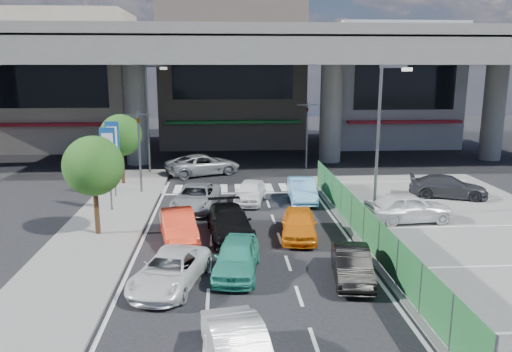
{
  "coord_description": "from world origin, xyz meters",
  "views": [
    {
      "loc": [
        -0.99,
        -19.08,
        7.92
      ],
      "look_at": [
        0.68,
        5.98,
        2.37
      ],
      "focal_mm": 35.0,
      "sensor_mm": 36.0,
      "label": 1
    }
  ],
  "objects": [
    {
      "name": "street_lamp_left",
      "position": [
        -6.33,
        18.0,
        4.77
      ],
      "size": [
        1.65,
        0.22,
        8.0
      ],
      "color": "#595B60",
      "rests_on": "ground"
    },
    {
      "name": "parked_sedan_dgrey",
      "position": [
        12.69,
        9.63,
        0.72
      ],
      "size": [
        4.93,
        3.26,
        1.33
      ],
      "primitive_type": "imported",
      "rotation": [
        0.0,
        0.0,
        1.24
      ],
      "color": "#2D2E32",
      "rests_on": "parking_lot"
    },
    {
      "name": "ground",
      "position": [
        0.0,
        0.0,
        0.0
      ],
      "size": [
        120.0,
        120.0,
        0.0
      ],
      "primitive_type": "plane",
      "color": "black",
      "rests_on": "ground"
    },
    {
      "name": "sedan_white_mid_left",
      "position": [
        -3.01,
        -1.88,
        0.61
      ],
      "size": [
        3.1,
        4.79,
        1.23
      ],
      "primitive_type": "imported",
      "rotation": [
        0.0,
        0.0,
        -0.26
      ],
      "color": "silver",
      "rests_on": "ground"
    },
    {
      "name": "expressway",
      "position": [
        0.0,
        22.0,
        8.76
      ],
      "size": [
        64.0,
        14.0,
        10.75
      ],
      "color": "#61615C",
      "rests_on": "ground"
    },
    {
      "name": "signboard_far",
      "position": [
        -7.6,
        10.99,
        3.06
      ],
      "size": [
        0.8,
        0.14,
        4.7
      ],
      "color": "#595B60",
      "rests_on": "ground"
    },
    {
      "name": "building_east",
      "position": [
        16.0,
        31.97,
        5.99
      ],
      "size": [
        12.0,
        10.9,
        12.0
      ],
      "color": "gray",
      "rests_on": "ground"
    },
    {
      "name": "wagon_silver_front_left",
      "position": [
        -2.56,
        8.26,
        0.68
      ],
      "size": [
        2.94,
        5.15,
        1.36
      ],
      "primitive_type": "imported",
      "rotation": [
        0.0,
        0.0,
        -0.15
      ],
      "color": "gray",
      "rests_on": "ground"
    },
    {
      "name": "traffic_light_right",
      "position": [
        5.5,
        19.0,
        3.94
      ],
      "size": [
        1.6,
        1.24,
        5.2
      ],
      "color": "#595B60",
      "rests_on": "ground"
    },
    {
      "name": "hatch_black_mid_right",
      "position": [
        3.77,
        -1.8,
        0.62
      ],
      "size": [
        1.83,
        3.93,
        1.25
      ],
      "primitive_type": "imported",
      "rotation": [
        0.0,
        0.0,
        -0.14
      ],
      "color": "black",
      "rests_on": "ground"
    },
    {
      "name": "sedan_black_mid",
      "position": [
        -0.73,
        3.48,
        0.69
      ],
      "size": [
        2.46,
        4.94,
        1.38
      ],
      "primitive_type": "imported",
      "rotation": [
        0.0,
        0.0,
        0.11
      ],
      "color": "black",
      "rests_on": "ground"
    },
    {
      "name": "tree_far",
      "position": [
        -7.8,
        14.5,
        3.39
      ],
      "size": [
        2.8,
        2.8,
        4.8
      ],
      "color": "#382314",
      "rests_on": "ground"
    },
    {
      "name": "kei_truck_front_right",
      "position": [
        3.67,
        9.53,
        0.69
      ],
      "size": [
        1.64,
        4.25,
        1.38
      ],
      "primitive_type": "imported",
      "rotation": [
        0.0,
        0.0,
        -0.04
      ],
      "color": "#5FA5D0",
      "rests_on": "ground"
    },
    {
      "name": "building_center",
      "position": [
        0.0,
        32.97,
        7.49
      ],
      "size": [
        14.0,
        10.9,
        15.0
      ],
      "color": "gray",
      "rests_on": "ground"
    },
    {
      "name": "tree_near",
      "position": [
        -7.0,
        4.0,
        3.39
      ],
      "size": [
        2.8,
        2.8,
        4.8
      ],
      "color": "#382314",
      "rests_on": "ground"
    },
    {
      "name": "traffic_light_left",
      "position": [
        -6.2,
        12.0,
        3.94
      ],
      "size": [
        1.6,
        1.24,
        5.2
      ],
      "color": "#595B60",
      "rests_on": "ground"
    },
    {
      "name": "fence_run",
      "position": [
        5.3,
        1.0,
        0.9
      ],
      "size": [
        0.16,
        22.0,
        1.8
      ],
      "primitive_type": null,
      "color": "#205E2D",
      "rests_on": "ground"
    },
    {
      "name": "parking_lot",
      "position": [
        11.0,
        2.0,
        0.03
      ],
      "size": [
        12.0,
        28.0,
        0.06
      ],
      "primitive_type": "cube",
      "color": "slate",
      "rests_on": "ground"
    },
    {
      "name": "taxi_orange_right",
      "position": [
        2.51,
        3.11,
        0.68
      ],
      "size": [
        2.13,
        4.16,
        1.36
      ],
      "primitive_type": "imported",
      "rotation": [
        0.0,
        0.0,
        -0.14
      ],
      "color": "orange",
      "rests_on": "ground"
    },
    {
      "name": "sedan_white_front_mid",
      "position": [
        0.56,
        9.42,
        0.66
      ],
      "size": [
        2.29,
        4.1,
        1.32
      ],
      "primitive_type": "imported",
      "rotation": [
        0.0,
        0.0,
        -0.2
      ],
      "color": "white",
      "rests_on": "ground"
    },
    {
      "name": "signboard_near",
      "position": [
        -7.2,
        7.99,
        3.06
      ],
      "size": [
        0.8,
        0.14,
        4.7
      ],
      "color": "#595B60",
      "rests_on": "ground"
    },
    {
      "name": "street_lamp_right",
      "position": [
        7.17,
        6.0,
        4.77
      ],
      "size": [
        1.65,
        0.22,
        8.0
      ],
      "color": "#595B60",
      "rests_on": "ground"
    },
    {
      "name": "traffic_cone",
      "position": [
        5.68,
        6.06,
        0.38
      ],
      "size": [
        0.33,
        0.33,
        0.63
      ],
      "primitive_type": "cone",
      "rotation": [
        0.0,
        0.0,
        0.02
      ],
      "color": "#F9390D",
      "rests_on": "parking_lot"
    },
    {
      "name": "taxi_orange_left",
      "position": [
        -3.13,
        3.17,
        0.69
      ],
      "size": [
        2.26,
        4.39,
        1.38
      ],
      "primitive_type": "imported",
      "rotation": [
        0.0,
        0.0,
        0.2
      ],
      "color": "#F3381B",
      "rests_on": "ground"
    },
    {
      "name": "sidewalk_left",
      "position": [
        -7.0,
        4.0,
        0.06
      ],
      "size": [
        4.0,
        30.0,
        0.12
      ],
      "primitive_type": "cube",
      "color": "slate",
      "rests_on": "ground"
    },
    {
      "name": "crossing_wagon_silver",
      "position": [
        -2.49,
        17.41,
        0.76
      ],
      "size": [
        6.03,
        4.56,
        1.52
      ],
      "primitive_type": "imported",
      "rotation": [
        0.0,
        0.0,
        2.0
      ],
      "color": "gray",
      "rests_on": "ground"
    },
    {
      "name": "building_west",
      "position": [
        -16.0,
        31.97,
        6.49
      ],
      "size": [
        12.0,
        10.9,
        13.0
      ],
      "color": "gray",
      "rests_on": "ground"
    },
    {
      "name": "taxi_teal_mid",
      "position": [
        -0.52,
        -0.9,
        0.69
      ],
      "size": [
        2.17,
        4.24,
        1.38
      ],
      "primitive_type": "imported",
      "rotation": [
        0.0,
        0.0,
        -0.14
      ],
      "color": "teal",
      "rests_on": "ground"
    },
    {
      "name": "parked_sedan_white",
      "position": [
        8.45,
        4.97,
        0.82
      ],
      "size": [
        4.61,
        2.15,
        1.53
      ],
      "primitive_type": "imported",
      "rotation": [
        0.0,
        0.0,
        1.65
      ],
      "color": "silver",
      "rests_on": "parking_lot"
    }
  ]
}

